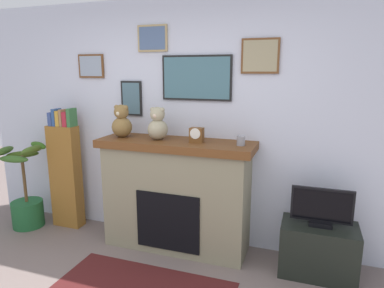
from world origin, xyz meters
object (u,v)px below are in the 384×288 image
tv_stand (318,250)px  mantel_clock (197,135)px  potted_plant (27,198)px  bookshelf (66,172)px  teddy_bear_grey (122,123)px  fireplace (176,194)px  teddy_bear_tan (158,125)px  television (322,208)px  candle_jar (241,141)px

tv_stand → mantel_clock: mantel_clock is taller
potted_plant → mantel_clock: mantel_clock is taller
bookshelf → potted_plant: 0.58m
potted_plant → teddy_bear_grey: size_ratio=2.94×
tv_stand → potted_plant: bearing=-178.5°
fireplace → teddy_bear_tan: (-0.19, -0.02, 0.73)m
teddy_bear_grey → bookshelf: bearing=175.9°
television → teddy_bear_grey: size_ratio=1.54×
teddy_bear_grey → teddy_bear_tan: bearing=0.0°
tv_stand → teddy_bear_tan: (-1.62, 0.04, 1.08)m
tv_stand → mantel_clock: size_ratio=4.53×
potted_plant → mantel_clock: size_ratio=6.84×
tv_stand → television: bearing=-90.0°
television → mantel_clock: bearing=178.1°
fireplace → teddy_bear_grey: 0.95m
bookshelf → teddy_bear_grey: size_ratio=4.17×
mantel_clock → television: bearing=-1.9°
television → teddy_bear_grey: 2.14m
fireplace → candle_jar: (0.67, -0.02, 0.62)m
bookshelf → teddy_bear_tan: 1.41m
mantel_clock → tv_stand: bearing=-1.8°
television → teddy_bear_tan: teddy_bear_tan is taller
fireplace → tv_stand: fireplace is taller
teddy_bear_grey → tv_stand: bearing=-1.1°
fireplace → teddy_bear_grey: size_ratio=4.66×
potted_plant → teddy_bear_tan: teddy_bear_tan is taller
candle_jar → television: bearing=-3.2°
fireplace → mantel_clock: (0.23, -0.02, 0.65)m
potted_plant → television: size_ratio=1.91×
bookshelf → teddy_bear_tan: teddy_bear_tan is taller
potted_plant → teddy_bear_grey: bearing=5.6°
candle_jar → bookshelf: bearing=178.4°
potted_plant → television: (3.32, 0.08, 0.29)m
teddy_bear_tan → teddy_bear_grey: bearing=-180.0°
fireplace → television: size_ratio=3.03×
fireplace → tv_stand: 1.47m
mantel_clock → teddy_bear_grey: 0.84m
potted_plant → teddy_bear_grey: teddy_bear_grey is taller
candle_jar → teddy_bear_grey: bearing=-180.0°
mantel_clock → candle_jar: bearing=0.2°
bookshelf → mantel_clock: bearing=-2.1°
potted_plant → teddy_bear_tan: bearing=4.2°
tv_stand → candle_jar: bearing=176.9°
bookshelf → candle_jar: bearing=-1.6°
potted_plant → mantel_clock: bearing=3.3°
bookshelf → mantel_clock: (1.67, -0.06, 0.56)m
potted_plant → mantel_clock: 2.30m
teddy_bear_tan → bookshelf: bearing=177.3°
bookshelf → candle_jar: (2.11, -0.06, 0.53)m
tv_stand → television: television is taller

